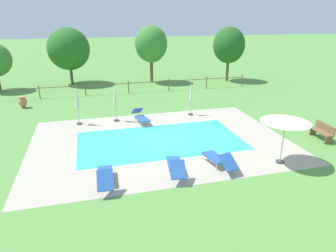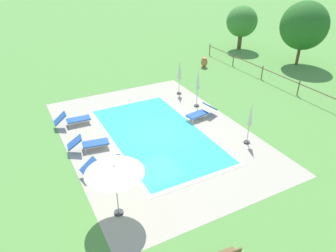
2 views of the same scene
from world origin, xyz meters
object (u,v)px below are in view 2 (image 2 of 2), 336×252
Objects in this scene: terracotta_urn_near_fence at (204,62)px; patio_umbrella_closed_row_west at (198,82)px; sun_lounger_north_near_steps at (73,119)px; tree_west_mid at (304,26)px; tree_east_mid at (242,22)px; sun_lounger_north_end at (201,112)px; patio_umbrella_closed_row_mid_west at (250,118)px; sun_lounger_north_far at (90,143)px; patio_umbrella_closed_row_centre at (179,72)px; sun_lounger_north_mid at (104,164)px; patio_umbrella_open_foreground at (114,170)px.

patio_umbrella_closed_row_west is at bearing -36.98° from terracotta_urn_near_fence.
sun_lounger_north_near_steps is 0.80× the size of patio_umbrella_closed_row_west.
tree_west_mid is 6.30m from tree_east_mid.
patio_umbrella_closed_row_mid_west is at bearing 9.68° from sun_lounger_north_end.
sun_lounger_north_far is at bearing -59.15° from tree_east_mid.
patio_umbrella_closed_row_centre is (-2.25, -0.02, -0.05)m from patio_umbrella_closed_row_west.
patio_umbrella_closed_row_centre is at bearing 179.91° from patio_umbrella_closed_row_mid_west.
patio_umbrella_closed_row_mid_west is (1.20, 7.24, 1.11)m from sun_lounger_north_mid.
sun_lounger_north_end is at bearing 69.18° from sun_lounger_north_near_steps.
patio_umbrella_closed_row_west reaches higher than patio_umbrella_closed_row_mid_west.
patio_umbrella_closed_row_mid_west is 2.84× the size of terracotta_urn_near_fence.
patio_umbrella_open_foreground is at bearing -64.20° from tree_west_mid.
sun_lounger_north_mid is 0.84× the size of patio_umbrella_closed_row_west.
sun_lounger_north_near_steps is 2.47× the size of terracotta_urn_near_fence.
tree_west_mid is at bearing 103.59° from sun_lounger_north_far.
tree_west_mid reaches higher than sun_lounger_north_end.
sun_lounger_north_far is 6.77m from sun_lounger_north_end.
patio_umbrella_open_foreground is 17.73m from terracotta_urn_near_fence.
terracotta_urn_near_fence is at bearing 135.98° from patio_umbrella_open_foreground.
patio_umbrella_open_foreground is (4.84, -0.26, 1.71)m from sun_lounger_north_far.
patio_umbrella_closed_row_centre is at bearing 170.73° from sun_lounger_north_end.
sun_lounger_north_near_steps is 0.95× the size of sun_lounger_north_mid.
terracotta_urn_near_fence is (-7.58, 5.24, 0.07)m from sun_lounger_north_end.
patio_umbrella_closed_row_mid_west is 7.16m from patio_umbrella_closed_row_centre.
sun_lounger_north_end is 0.40× the size of tree_west_mid.
tree_east_mid is at bearing 142.45° from patio_umbrella_closed_row_mid_west.
terracotta_urn_near_fence is (-4.96, 12.14, 0.06)m from sun_lounger_north_near_steps.
tree_west_mid is at bearing 103.89° from patio_umbrella_closed_row_west.
patio_umbrella_open_foreground reaches higher than terracotta_urn_near_fence.
patio_umbrella_closed_row_centre is at bearing -179.56° from patio_umbrella_closed_row_west.
patio_umbrella_open_foreground is 0.55× the size of tree_east_mid.
terracotta_urn_near_fence is (-3.89, 4.64, -1.17)m from patio_umbrella_closed_row_centre.
patio_umbrella_closed_row_west reaches higher than sun_lounger_north_far.
tree_east_mid is at bearing 132.88° from sun_lounger_north_end.
sun_lounger_north_mid is at bearing 2.93° from sun_lounger_north_near_steps.
terracotta_urn_near_fence is at bearing -64.10° from tree_east_mid.
sun_lounger_north_end is 3.68m from patio_umbrella_closed_row_mid_west.
tree_east_mid reaches higher than patio_umbrella_open_foreground.
patio_umbrella_closed_row_west reaches higher than sun_lounger_north_end.
patio_umbrella_closed_row_mid_west is at bearing -0.09° from patio_umbrella_closed_row_centre.
patio_umbrella_closed_row_mid_west is at bearing 66.55° from sun_lounger_north_far.
tree_east_mid is at bearing 120.85° from sun_lounger_north_far.
sun_lounger_north_mid is 8.26m from patio_umbrella_closed_row_west.
sun_lounger_north_far is at bearing -56.80° from terracotta_urn_near_fence.
sun_lounger_north_end is at bearing -23.24° from patio_umbrella_closed_row_west.
patio_umbrella_open_foreground reaches higher than sun_lounger_north_far.
tree_east_mid is (-6.87, 10.77, 1.07)m from patio_umbrella_closed_row_centre.
tree_east_mid is (-7.94, 18.27, 2.29)m from sun_lounger_north_near_steps.
sun_lounger_north_mid is 1.01× the size of sun_lounger_north_far.
patio_umbrella_closed_row_west is at bearing -49.70° from tree_east_mid.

